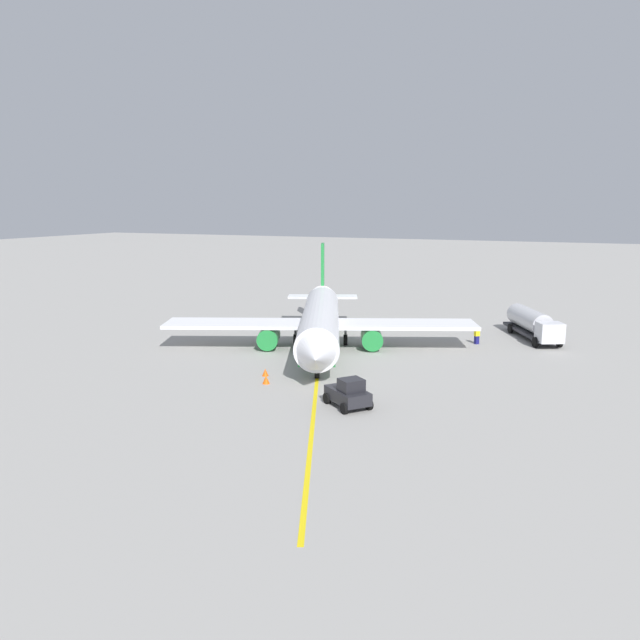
% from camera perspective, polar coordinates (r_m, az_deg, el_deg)
% --- Properties ---
extents(ground_plane, '(400.00, 400.00, 0.00)m').
position_cam_1_polar(ground_plane, '(62.74, 0.00, -2.69)').
color(ground_plane, '#9E9B96').
extents(airplane, '(32.05, 31.04, 9.75)m').
position_cam_1_polar(airplane, '(62.66, 0.01, -0.19)').
color(airplane, white).
rests_on(airplane, ground).
extents(fuel_tanker, '(11.10, 7.07, 3.15)m').
position_cam_1_polar(fuel_tanker, '(70.96, 18.92, -0.29)').
color(fuel_tanker, '#2D2D33').
rests_on(fuel_tanker, ground).
extents(pushback_tug, '(3.95, 4.08, 2.20)m').
position_cam_1_polar(pushback_tug, '(44.99, 2.62, -6.75)').
color(pushback_tug, '#232328').
rests_on(pushback_tug, ground).
extents(refueling_worker, '(0.63, 0.61, 1.71)m').
position_cam_1_polar(refueling_worker, '(66.98, 14.18, -1.45)').
color(refueling_worker, navy).
rests_on(refueling_worker, ground).
extents(safety_cone_nose, '(0.61, 0.61, 0.67)m').
position_cam_1_polar(safety_cone_nose, '(51.01, -4.97, -5.47)').
color(safety_cone_nose, '#F2590F').
rests_on(safety_cone_nose, ground).
extents(safety_cone_wingtip, '(0.57, 0.57, 0.63)m').
position_cam_1_polar(safety_cone_wingtip, '(53.27, -5.04, -4.80)').
color(safety_cone_wingtip, '#F2590F').
rests_on(safety_cone_wingtip, ground).
extents(taxi_line_marking, '(68.51, 27.47, 0.01)m').
position_cam_1_polar(taxi_line_marking, '(62.74, 0.00, -2.69)').
color(taxi_line_marking, yellow).
rests_on(taxi_line_marking, ground).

